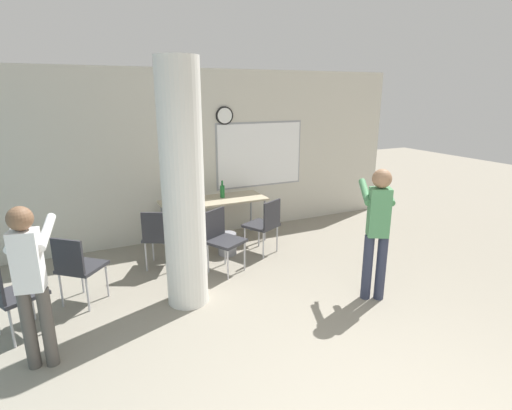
% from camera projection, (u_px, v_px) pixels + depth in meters
% --- Properties ---
extents(wall_back, '(8.00, 0.15, 2.80)m').
position_uv_depth(wall_back, '(192.00, 156.00, 6.68)').
color(wall_back, beige).
rests_on(wall_back, ground_plane).
extents(support_pillar, '(0.48, 0.48, 2.80)m').
position_uv_depth(support_pillar, '(183.00, 188.00, 4.45)').
color(support_pillar, silver).
rests_on(support_pillar, ground_plane).
extents(folding_table, '(1.71, 0.67, 0.74)m').
position_uv_depth(folding_table, '(214.00, 202.00, 6.51)').
color(folding_table, tan).
rests_on(folding_table, ground_plane).
extents(bottle_on_table, '(0.08, 0.08, 0.28)m').
position_uv_depth(bottle_on_table, '(222.00, 191.00, 6.60)').
color(bottle_on_table, '#1E6B2D').
rests_on(bottle_on_table, folding_table).
extents(waste_bin, '(0.28, 0.28, 0.34)m').
position_uv_depth(waste_bin, '(227.00, 244.00, 6.17)').
color(waste_bin, gray).
rests_on(waste_bin, ground_plane).
extents(chair_table_right, '(0.59, 0.59, 0.87)m').
position_uv_depth(chair_table_right, '(265.00, 222.00, 6.10)').
color(chair_table_right, '#2D2D33').
rests_on(chair_table_right, ground_plane).
extents(chair_by_left_wall, '(0.59, 0.59, 0.87)m').
position_uv_depth(chair_by_left_wall, '(10.00, 291.00, 3.99)').
color(chair_by_left_wall, '#2D2D33').
rests_on(chair_by_left_wall, ground_plane).
extents(chair_table_front, '(0.59, 0.59, 0.87)m').
position_uv_depth(chair_table_front, '(222.00, 236.00, 5.52)').
color(chair_table_front, '#2D2D33').
rests_on(chair_table_front, ground_plane).
extents(chair_table_left, '(0.59, 0.59, 0.87)m').
position_uv_depth(chair_table_left, '(159.00, 234.00, 5.59)').
color(chair_table_left, '#2D2D33').
rests_on(chair_table_left, ground_plane).
extents(chair_near_pillar, '(0.62, 0.62, 0.87)m').
position_uv_depth(chair_near_pillar, '(78.00, 265.00, 4.61)').
color(chair_near_pillar, '#2D2D33').
rests_on(chair_near_pillar, ground_plane).
extents(person_playing_side, '(0.55, 0.67, 1.61)m').
position_uv_depth(person_playing_side, '(377.00, 224.00, 4.66)').
color(person_playing_side, '#2D3347').
rests_on(person_playing_side, ground_plane).
extents(person_watching_back, '(0.42, 0.60, 1.53)m').
position_uv_depth(person_watching_back, '(30.00, 275.00, 3.47)').
color(person_watching_back, '#514C47').
rests_on(person_watching_back, ground_plane).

